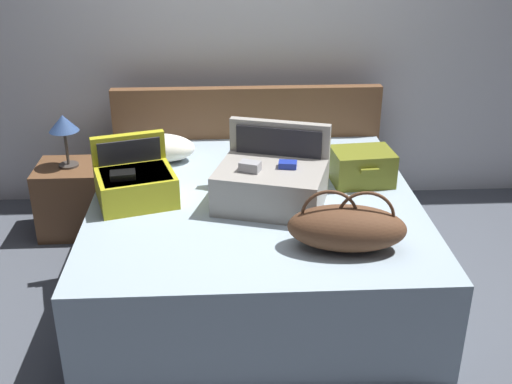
% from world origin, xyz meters
% --- Properties ---
extents(ground_plane, '(12.00, 12.00, 0.00)m').
position_xyz_m(ground_plane, '(0.00, 0.00, 0.00)').
color(ground_plane, '#4C515B').
extents(back_wall, '(8.00, 0.10, 2.60)m').
position_xyz_m(back_wall, '(0.00, 1.65, 1.30)').
color(back_wall, silver).
rests_on(back_wall, ground).
extents(bed, '(1.82, 1.89, 0.55)m').
position_xyz_m(bed, '(0.00, 0.40, 0.28)').
color(bed, '#99ADBC').
rests_on(bed, ground).
extents(headboard, '(1.85, 0.08, 0.91)m').
position_xyz_m(headboard, '(0.00, 1.39, 0.45)').
color(headboard, brown).
rests_on(headboard, ground).
extents(hard_case_large, '(0.68, 0.60, 0.41)m').
position_xyz_m(hard_case_large, '(0.09, 0.32, 0.69)').
color(hard_case_large, gray).
rests_on(hard_case_large, bed).
extents(hard_case_medium, '(0.50, 0.48, 0.33)m').
position_xyz_m(hard_case_medium, '(-0.66, 0.40, 0.66)').
color(hard_case_medium, gold).
rests_on(hard_case_medium, bed).
extents(hard_case_small, '(0.37, 0.30, 0.20)m').
position_xyz_m(hard_case_small, '(0.64, 0.57, 0.65)').
color(hard_case_small, olive).
rests_on(hard_case_small, bed).
extents(duffel_bag, '(0.60, 0.34, 0.30)m').
position_xyz_m(duffel_bag, '(0.41, -0.18, 0.66)').
color(duffel_bag, brown).
rests_on(duffel_bag, bed).
extents(pillow_near_headboard, '(0.47, 0.29, 0.17)m').
position_xyz_m(pillow_near_headboard, '(-0.57, 0.98, 0.64)').
color(pillow_near_headboard, white).
rests_on(pillow_near_headboard, bed).
extents(pillow_center_head, '(0.43, 0.28, 0.20)m').
position_xyz_m(pillow_center_head, '(0.14, 0.78, 0.65)').
color(pillow_center_head, '#4C724C').
rests_on(pillow_center_head, bed).
extents(nightstand, '(0.44, 0.40, 0.48)m').
position_xyz_m(nightstand, '(-1.19, 1.10, 0.24)').
color(nightstand, brown).
rests_on(nightstand, ground).
extents(table_lamp, '(0.19, 0.19, 0.35)m').
position_xyz_m(table_lamp, '(-1.19, 1.10, 0.75)').
color(table_lamp, '#3F3833').
rests_on(table_lamp, nightstand).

